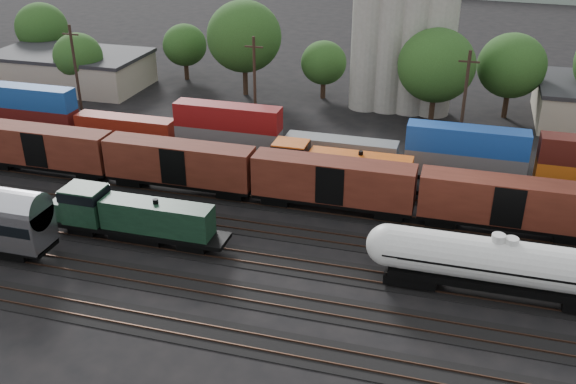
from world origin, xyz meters
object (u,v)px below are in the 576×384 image
(tank_car_a, at_px, (494,263))
(green_locomotive, at_px, (127,215))
(orange_locomotive, at_px, (331,166))
(grain_silo, at_px, (402,26))

(tank_car_a, bearing_deg, green_locomotive, 180.00)
(green_locomotive, bearing_deg, tank_car_a, 0.00)
(orange_locomotive, height_order, grain_silo, grain_silo)
(green_locomotive, height_order, orange_locomotive, green_locomotive)
(orange_locomotive, xyz_separation_m, grain_silo, (3.27, 26.00, 8.83))
(orange_locomotive, bearing_deg, green_locomotive, -134.02)
(tank_car_a, distance_m, orange_locomotive, 21.58)
(orange_locomotive, bearing_deg, tank_car_a, -44.04)
(tank_car_a, xyz_separation_m, grain_silo, (-12.24, 41.00, 8.32))
(orange_locomotive, distance_m, grain_silo, 27.65)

